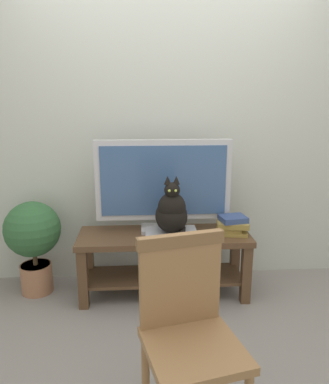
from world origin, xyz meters
name	(u,v)px	position (x,y,z in m)	size (l,w,h in m)	color
ground_plane	(176,331)	(0.00, 0.00, 0.00)	(12.00, 12.00, 0.00)	gray
back_wall	(167,112)	(0.00, 0.91, 1.40)	(7.00, 0.12, 2.80)	#B7BCB2
tv_stand	(164,252)	(-0.05, 0.50, 0.35)	(1.31, 0.44, 0.50)	#513823
tv	(163,183)	(-0.05, 0.58, 0.88)	(1.03, 0.20, 0.71)	#B7B7BC
media_box	(171,235)	(0.00, 0.40, 0.53)	(0.38, 0.28, 0.06)	#ADADB2
cat	(172,212)	(0.00, 0.38, 0.71)	(0.23, 0.37, 0.43)	black
wooden_chair	(188,322)	(-0.01, -0.70, 0.53)	(0.50, 0.50, 0.92)	olive
book_stack	(232,225)	(0.47, 0.47, 0.57)	(0.26, 0.21, 0.14)	olive
potted_plant	(33,237)	(-1.06, 0.60, 0.46)	(0.43, 0.43, 0.74)	#9E6B4C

